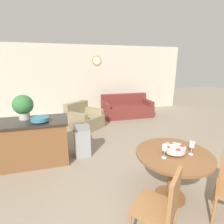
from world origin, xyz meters
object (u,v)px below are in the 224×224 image
at_px(wine_glass_left, 165,148).
at_px(trash_bin, 82,141).
at_px(dining_table, 173,164).
at_px(dining_chair_near_left, 162,205).
at_px(teal_bowl, 40,119).
at_px(couch, 126,109).
at_px(armchair, 84,119).
at_px(potted_plant, 23,106).
at_px(fruit_bowl, 174,149).
at_px(kitchen_island, 34,141).
at_px(wine_glass_right, 192,145).

distance_m(wine_glass_left, trash_bin, 2.01).
distance_m(dining_table, dining_chair_near_left, 0.77).
xyz_separation_m(dining_chair_near_left, teal_bowl, (-1.38, 2.06, 0.44)).
relative_size(couch, armchair, 1.46).
bearing_deg(potted_plant, wine_glass_left, -42.76).
xyz_separation_m(couch, armchair, (-1.75, -0.90, -0.01)).
bearing_deg(fruit_bowl, teal_bowl, 141.69).
bearing_deg(dining_chair_near_left, potted_plant, 83.72).
bearing_deg(fruit_bowl, armchair, 104.43).
relative_size(dining_chair_near_left, armchair, 0.71).
xyz_separation_m(dining_table, kitchen_island, (-2.07, 1.64, -0.13)).
relative_size(dining_table, potted_plant, 2.17).
bearing_deg(teal_bowl, trash_bin, 9.78).
bearing_deg(dining_table, dining_chair_near_left, -132.14).
height_order(kitchen_island, teal_bowl, teal_bowl).
bearing_deg(potted_plant, armchair, 50.98).
xyz_separation_m(wine_glass_left, teal_bowl, (-1.69, 1.57, 0.06)).
xyz_separation_m(dining_table, couch, (0.87, 4.32, -0.29)).
bearing_deg(armchair, kitchen_island, -163.36).
bearing_deg(kitchen_island, couch, 42.40).
height_order(dining_table, armchair, armchair).
height_order(teal_bowl, couch, teal_bowl).
xyz_separation_m(kitchen_island, teal_bowl, (0.17, -0.14, 0.49)).
distance_m(fruit_bowl, wine_glass_right, 0.23).
bearing_deg(couch, fruit_bowl, -100.75).
bearing_deg(wine_glass_right, teal_bowl, 142.78).
bearing_deg(armchair, teal_bowl, -157.55).
relative_size(fruit_bowl, wine_glass_left, 1.54).
height_order(wine_glass_right, trash_bin, wine_glass_right).
relative_size(teal_bowl, couch, 0.18).
distance_m(fruit_bowl, potted_plant, 2.86).
distance_m(dining_chair_near_left, kitchen_island, 2.70).
height_order(wine_glass_left, trash_bin, wine_glass_left).
height_order(wine_glass_right, armchair, wine_glass_right).
distance_m(teal_bowl, armchair, 2.27).
xyz_separation_m(dining_chair_near_left, couch, (1.38, 4.89, -0.21)).
bearing_deg(kitchen_island, wine_glass_left, -42.67).
height_order(teal_bowl, armchair, teal_bowl).
height_order(wine_glass_right, couch, wine_glass_right).
relative_size(dining_chair_near_left, couch, 0.48).
bearing_deg(trash_bin, wine_glass_right, -52.74).
distance_m(dining_table, wine_glass_left, 0.38).
xyz_separation_m(potted_plant, couch, (3.09, 2.54, -0.87)).
distance_m(kitchen_island, teal_bowl, 0.54).
xyz_separation_m(dining_table, teal_bowl, (-1.90, 1.50, 0.37)).
relative_size(dining_chair_near_left, fruit_bowl, 3.08).
bearing_deg(dining_chair_near_left, wine_glass_right, -8.79).
relative_size(dining_table, trash_bin, 1.53).
distance_m(wine_glass_right, trash_bin, 2.23).
bearing_deg(trash_bin, dining_chair_near_left, -74.67).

